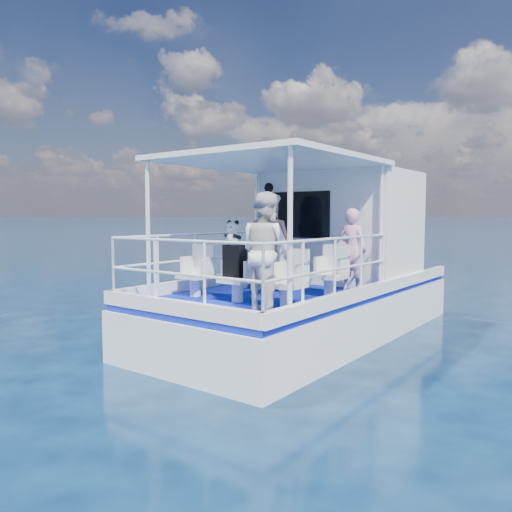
{
  "coord_description": "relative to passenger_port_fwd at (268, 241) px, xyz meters",
  "views": [
    {
      "loc": [
        4.81,
        -7.04,
        2.23
      ],
      "look_at": [
        -0.17,
        -0.4,
        1.56
      ],
      "focal_mm": 35.0,
      "sensor_mm": 36.0,
      "label": 1
    }
  ],
  "objects": [
    {
      "name": "canopy_posts",
      "position": [
        0.55,
        -0.74,
        0.23
      ],
      "size": [
        2.77,
        2.97,
        2.2
      ],
      "color": "white",
      "rests_on": "deck"
    },
    {
      "name": "seat_center_aft",
      "position": [
        0.55,
        -1.59,
        -0.68
      ],
      "size": [
        0.48,
        0.46,
        0.38
      ],
      "primitive_type": "cube",
      "color": "silver",
      "rests_on": "deck"
    },
    {
      "name": "panda",
      "position": [
        0.49,
        -1.62,
        0.2
      ],
      "size": [
        0.24,
        0.2,
        0.38
      ],
      "primitive_type": null,
      "color": "silver",
      "rests_on": "backpack_center"
    },
    {
      "name": "backpack_port",
      "position": [
        -0.35,
        -0.34,
        -0.29
      ],
      "size": [
        0.31,
        0.17,
        0.4
      ],
      "primitive_type": "cube",
      "color": "black",
      "rests_on": "seat_port_fwd"
    },
    {
      "name": "passenger_port_fwd",
      "position": [
        0.0,
        0.0,
        0.0
      ],
      "size": [
        0.78,
        0.69,
        1.74
      ],
      "primitive_type": "imported",
      "rotation": [
        0.0,
        0.0,
        3.58
      ],
      "color": "tan",
      "rests_on": "deck"
    },
    {
      "name": "seat_stbd_fwd",
      "position": [
        1.45,
        -0.29,
        -0.68
      ],
      "size": [
        0.48,
        0.46,
        0.38
      ],
      "primitive_type": "cube",
      "color": "silver",
      "rests_on": "deck"
    },
    {
      "name": "deck",
      "position": [
        0.55,
        0.51,
        -0.92
      ],
      "size": [
        2.9,
        6.9,
        0.1
      ],
      "primitive_type": "cube",
      "color": "#0A178C",
      "rests_on": "hull"
    },
    {
      "name": "seat_stbd_aft",
      "position": [
        1.45,
        -1.59,
        -0.68
      ],
      "size": [
        0.48,
        0.46,
        0.38
      ],
      "primitive_type": "cube",
      "color": "silver",
      "rests_on": "deck"
    },
    {
      "name": "railings",
      "position": [
        0.55,
        -1.06,
        -0.37
      ],
      "size": [
        2.84,
        3.59,
        1.0
      ],
      "primitive_type": null,
      "color": "white",
      "rests_on": "deck"
    },
    {
      "name": "hull",
      "position": [
        0.55,
        0.51,
        -1.77
      ],
      "size": [
        3.0,
        7.0,
        1.6
      ],
      "primitive_type": "cube",
      "color": "white",
      "rests_on": "ground"
    },
    {
      "name": "ground",
      "position": [
        0.55,
        -0.49,
        -1.77
      ],
      "size": [
        2000.0,
        2000.0,
        0.0
      ],
      "primitive_type": "plane",
      "color": "#071A37",
      "rests_on": "ground"
    },
    {
      "name": "seat_port_fwd",
      "position": [
        -0.35,
        -0.29,
        -0.68
      ],
      "size": [
        0.48,
        0.46,
        0.38
      ],
      "primitive_type": "cube",
      "color": "silver",
      "rests_on": "deck"
    },
    {
      "name": "seat_port_aft",
      "position": [
        -0.35,
        -1.59,
        -0.68
      ],
      "size": [
        0.48,
        0.46,
        0.38
      ],
      "primitive_type": "cube",
      "color": "silver",
      "rests_on": "deck"
    },
    {
      "name": "seat_center_fwd",
      "position": [
        0.55,
        -0.29,
        -0.68
      ],
      "size": [
        0.48,
        0.46,
        0.38
      ],
      "primitive_type": "cube",
      "color": "silver",
      "rests_on": "deck"
    },
    {
      "name": "canopy",
      "position": [
        0.55,
        -0.69,
        1.37
      ],
      "size": [
        3.0,
        3.2,
        0.08
      ],
      "primitive_type": "cube",
      "color": "white",
      "rests_on": "cabin"
    },
    {
      "name": "passenger_stbd_aft",
      "position": [
        1.37,
        -1.98,
        -0.04
      ],
      "size": [
        0.95,
        0.83,
        1.66
      ],
      "primitive_type": "imported",
      "rotation": [
        0.0,
        0.0,
        2.86
      ],
      "color": "silver",
      "rests_on": "deck"
    },
    {
      "name": "passenger_stbd_fwd",
      "position": [
        1.51,
        0.4,
        -0.14
      ],
      "size": [
        0.57,
        0.42,
        1.46
      ],
      "primitive_type": "imported",
      "rotation": [
        0.0,
        0.0,
        3.01
      ],
      "color": "#EA97C0",
      "rests_on": "deck"
    },
    {
      "name": "cabin",
      "position": [
        0.55,
        1.81,
        0.23
      ],
      "size": [
        2.85,
        2.0,
        2.2
      ],
      "primitive_type": "cube",
      "color": "white",
      "rests_on": "deck"
    },
    {
      "name": "backpack_center",
      "position": [
        0.51,
        -1.61,
        -0.24
      ],
      "size": [
        0.33,
        0.19,
        0.5
      ],
      "primitive_type": "cube",
      "color": "black",
      "rests_on": "seat_center_aft"
    },
    {
      "name": "compact_camera",
      "position": [
        -0.33,
        -0.34,
        -0.06
      ],
      "size": [
        0.1,
        0.06,
        0.06
      ],
      "primitive_type": "cube",
      "color": "black",
      "rests_on": "backpack_port"
    }
  ]
}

